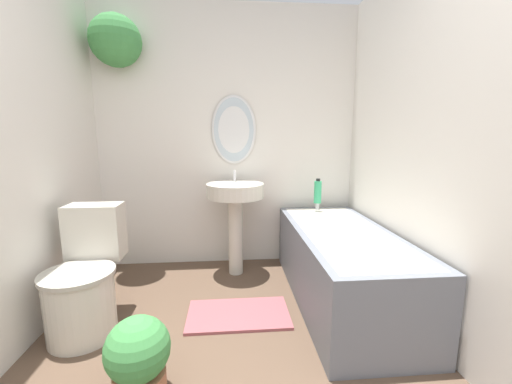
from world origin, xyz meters
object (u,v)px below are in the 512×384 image
shampoo_bottle (317,192)px  toilet (85,282)px  pedestal_sink (235,203)px  bathtub (341,264)px  potted_plant (137,357)px

shampoo_bottle → toilet: bearing=-154.2°
pedestal_sink → shampoo_bottle: (0.76, 0.07, 0.08)m
pedestal_sink → toilet: bearing=-141.7°
toilet → bathtub: (1.75, 0.21, -0.03)m
toilet → bathtub: 1.76m
bathtub → shampoo_bottle: (-0.02, 0.62, 0.44)m
toilet → shampoo_bottle: (1.73, 0.83, 0.41)m
shampoo_bottle → potted_plant: bearing=-131.0°
bathtub → shampoo_bottle: 0.76m
toilet → shampoo_bottle: shampoo_bottle is taller
bathtub → potted_plant: bearing=-147.4°
pedestal_sink → bathtub: size_ratio=0.58×
potted_plant → shampoo_bottle: bearing=49.0°
pedestal_sink → bathtub: (0.78, -0.55, -0.36)m
bathtub → shampoo_bottle: bearing=92.0°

